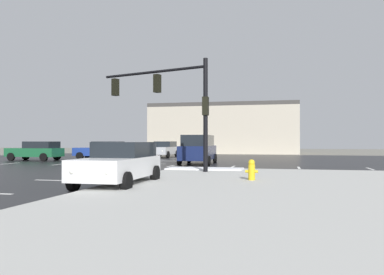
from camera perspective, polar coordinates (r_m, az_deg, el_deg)
name	(u,v)px	position (r m, az deg, el deg)	size (l,w,h in m)	color
ground_plane	(142,166)	(25.94, -7.33, -4.13)	(120.00, 120.00, 0.00)	slate
road_asphalt	(142,166)	(25.94, -7.33, -4.11)	(44.00, 44.00, 0.02)	black
snow_strip_curbside	(205,169)	(20.73, 1.89, -4.58)	(4.00, 1.60, 0.06)	white
lane_markings	(153,167)	(24.25, -5.78, -4.33)	(36.15, 36.15, 0.01)	silver
traffic_signal_mast	(173,96)	(20.01, -2.77, 6.05)	(6.26, 2.14, 5.54)	black
fire_hydrant	(252,170)	(15.12, 8.73, -4.69)	(0.48, 0.26, 0.79)	gold
strip_building_background	(225,129)	(52.95, 4.80, 1.28)	(19.37, 8.00, 6.60)	#BCB29E
suv_navy	(198,149)	(27.24, 0.90, -1.67)	(2.31, 4.89, 2.03)	#141E47
sedan_silver	(164,149)	(38.79, -4.12, -1.68)	(2.03, 4.55, 1.58)	#B7BABF
sedan_blue	(103,150)	(35.04, -12.96, -1.79)	(4.64, 2.31, 1.58)	navy
sedan_green	(36,150)	(34.66, -21.86, -1.78)	(4.58, 2.13, 1.58)	#195933
sedan_white	(120,163)	(14.31, -10.49, -3.65)	(2.09, 4.57, 1.58)	white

